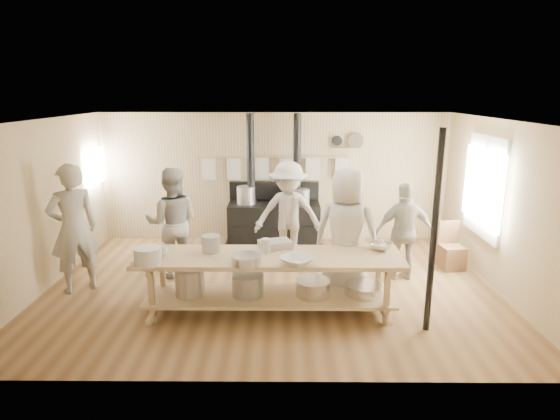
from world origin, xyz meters
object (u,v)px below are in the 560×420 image
Objects in this scene: cook_far_left at (73,229)px; cook_center at (346,234)px; cook_left at (173,223)px; stove at (274,219)px; chair at (451,255)px; prep_table at (269,278)px; cook_by_window at (288,214)px; roasting_pan at (275,244)px; cook_right at (404,232)px.

cook_far_left is 4.10m from cook_center.
stove is at bearing -141.05° from cook_left.
chair is at bearing -22.47° from stove.
cook_far_left is 2.43× the size of chair.
cook_far_left is at bearing -179.42° from chair.
stove is 0.72× the size of prep_table.
cook_left is (-1.63, -1.63, 0.39)m from stove.
cook_by_window is at bearing 167.83° from chair.
cook_right is at bearing 24.31° from roasting_pan.
chair is 3.41m from roasting_pan.
cook_far_left is 1.08× the size of cook_by_window.
stove reaches higher than cook_left.
stove reaches higher than cook_far_left.
cook_by_window is at bearing 81.58° from prep_table.
cook_by_window is (-0.83, 1.36, -0.07)m from cook_center.
stove reaches higher than cook_by_window.
cook_right is 2.28m from roasting_pan.
prep_table is (-0.00, -3.02, -0.00)m from stove.
cook_left is 2.23× the size of chair.
roasting_pan reaches higher than chair.
cook_left is 1.14× the size of cook_right.
cook_center reaches higher than chair.
cook_far_left is (-2.98, 0.76, 0.48)m from prep_table.
cook_far_left is (-2.98, -2.26, 0.47)m from stove.
cook_by_window is at bearing -42.13° from cook_center.
prep_table is 0.51m from roasting_pan.
prep_table is 3.58m from chair.
cook_far_left reaches higher than cook_right.
chair is at bearing 151.28° from cook_far_left.
cook_far_left is 3.09m from roasting_pan.
cook_by_window reaches higher than chair.
stove is 3.18× the size of chair.
cook_center is at bearing 12.28° from roasting_pan.
stove is 1.41× the size of cook_by_window.
cook_left reaches higher than cook_right.
cook_right is at bearing -39.09° from stove.
chair is (3.12, 1.73, -0.28)m from prep_table.
cook_far_left is 6.22m from chair.
cook_left reaches higher than prep_table.
prep_table is 1.81× the size of cook_far_left.
cook_by_window is 2.92m from chair.
cook_center is (1.12, 0.56, 0.47)m from prep_table.
stove is 5.89× the size of roasting_pan.
cook_left is 2.86m from cook_center.
cook_left is 0.99× the size of cook_by_window.
roasting_pan is (-3.04, -1.40, 0.66)m from chair.
cook_left reaches higher than roasting_pan.
cook_far_left is 1.49m from cook_left.
chair is at bearing 0.97° from cook_by_window.
cook_by_window is at bearing 161.73° from cook_far_left.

